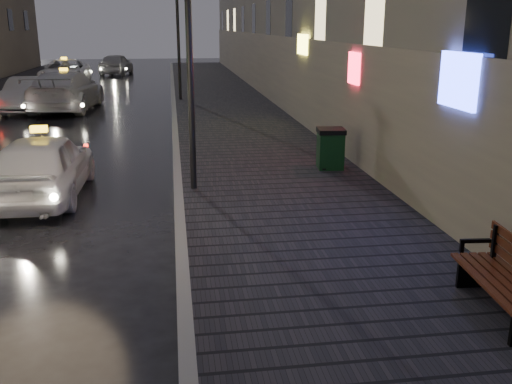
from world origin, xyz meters
The scene contains 12 objects.
ground centered at (0.00, 0.00, 0.00)m, with size 120.00×120.00×0.00m, color black.
sidewalk centered at (3.90, 21.00, 0.07)m, with size 4.60×58.00×0.15m, color black.
curb centered at (1.50, 21.00, 0.07)m, with size 0.20×58.00×0.15m, color slate.
lamp_near centered at (1.85, 6.00, 3.49)m, with size 0.36×0.36×5.28m.
lamp_far centered at (1.85, 22.00, 3.49)m, with size 0.36×0.36×5.28m.
bench centered at (5.53, -0.37, 0.62)m, with size 0.78×1.87×0.93m.
trash_bin centered at (5.37, 7.36, 0.67)m, with size 0.73×0.73×1.02m.
taxi_near centered at (-1.40, 6.25, 0.73)m, with size 1.72×4.28×1.46m, color silver.
car_left_mid centered at (-4.77, 19.92, 0.73)m, with size 1.55×4.46×1.47m, color #93929A.
taxi_mid centered at (-3.20, 19.94, 0.86)m, with size 2.41×5.93×1.72m, color #BBBBC1.
taxi_far centered at (-5.08, 31.00, 0.81)m, with size 2.67×5.80×1.61m, color white.
car_far centered at (-2.66, 38.70, 0.79)m, with size 1.88×4.66×1.59m, color #A0A0A8.
Camera 1 is at (1.45, -6.37, 3.68)m, focal length 40.00 mm.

